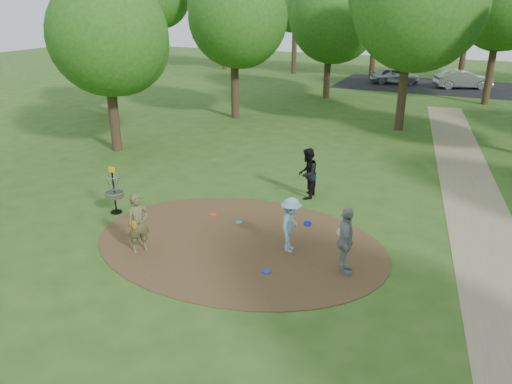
% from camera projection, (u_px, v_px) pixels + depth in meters
% --- Properties ---
extents(ground, '(100.00, 100.00, 0.00)m').
position_uv_depth(ground, '(239.00, 243.00, 14.02)').
color(ground, '#2D5119').
rests_on(ground, ground).
extents(dirt_clearing, '(8.40, 8.40, 0.02)m').
position_uv_depth(dirt_clearing, '(239.00, 242.00, 14.01)').
color(dirt_clearing, '#47301C').
rests_on(dirt_clearing, ground).
extents(footpath, '(7.55, 39.89, 0.01)m').
position_uv_depth(footpath, '(491.00, 256.00, 13.25)').
color(footpath, '#8C7A5B').
rests_on(footpath, ground).
extents(parking_lot, '(14.00, 8.00, 0.01)m').
position_uv_depth(parking_lot, '(430.00, 86.00, 38.78)').
color(parking_lot, black).
rests_on(parking_lot, ground).
extents(player_observer_with_disc, '(0.67, 0.72, 1.65)m').
position_uv_depth(player_observer_with_disc, '(138.00, 223.00, 13.26)').
color(player_observer_with_disc, brown).
rests_on(player_observer_with_disc, ground).
extents(player_throwing_with_disc, '(0.95, 1.05, 1.53)m').
position_uv_depth(player_throwing_with_disc, '(291.00, 225.00, 13.31)').
color(player_throwing_with_disc, '#87B6CA').
rests_on(player_throwing_with_disc, ground).
extents(player_walking_with_disc, '(0.72, 0.89, 1.75)m').
position_uv_depth(player_walking_with_disc, '(307.00, 174.00, 16.85)').
color(player_walking_with_disc, black).
rests_on(player_walking_with_disc, ground).
extents(player_waiting_with_disc, '(0.71, 1.11, 1.75)m').
position_uv_depth(player_waiting_with_disc, '(345.00, 241.00, 12.18)').
color(player_waiting_with_disc, gray).
rests_on(player_waiting_with_disc, ground).
extents(disc_ground_cyan, '(0.22, 0.22, 0.02)m').
position_uv_depth(disc_ground_cyan, '(239.00, 222.00, 15.21)').
color(disc_ground_cyan, '#179DBD').
rests_on(disc_ground_cyan, dirt_clearing).
extents(disc_ground_blue, '(0.22, 0.22, 0.02)m').
position_uv_depth(disc_ground_blue, '(266.00, 272.00, 12.48)').
color(disc_ground_blue, '#0C36DB').
rests_on(disc_ground_blue, dirt_clearing).
extents(disc_ground_red, '(0.22, 0.22, 0.02)m').
position_uv_depth(disc_ground_red, '(213.00, 215.00, 15.75)').
color(disc_ground_red, '#D14114').
rests_on(disc_ground_red, dirt_clearing).
extents(car_left, '(4.01, 2.45, 1.27)m').
position_uv_depth(car_left, '(394.00, 76.00, 39.50)').
color(car_left, '#96979D').
rests_on(car_left, ground).
extents(car_right, '(4.35, 2.84, 1.35)m').
position_uv_depth(car_right, '(463.00, 79.00, 37.45)').
color(car_right, '#9F9FA6').
rests_on(car_right, ground).
extents(disc_golf_basket, '(0.63, 0.63, 1.54)m').
position_uv_depth(disc_golf_basket, '(114.00, 187.00, 15.66)').
color(disc_golf_basket, black).
rests_on(disc_golf_basket, ground).
extents(tree_ring, '(37.23, 45.10, 9.01)m').
position_uv_depth(tree_ring, '(420.00, 31.00, 19.60)').
color(tree_ring, '#332316').
rests_on(tree_ring, ground).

